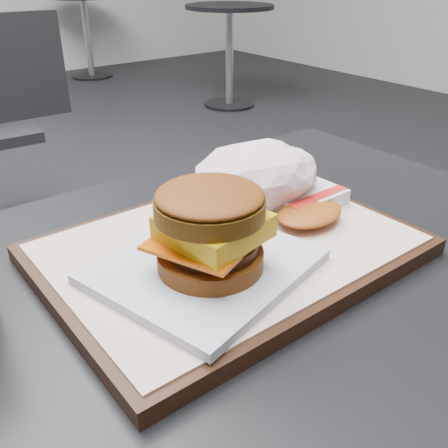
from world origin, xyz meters
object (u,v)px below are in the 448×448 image
customer_table (252,391)px  breakfast_sandwich (209,238)px  serving_tray (229,249)px  crumpled_wrapper (258,174)px  hash_brown (309,205)px

customer_table → breakfast_sandwich: (-0.07, -0.01, 0.24)m
serving_tray → crumpled_wrapper: crumpled_wrapper is taller
breakfast_sandwich → hash_brown: size_ratio=1.87×
serving_tray → breakfast_sandwich: breakfast_sandwich is taller
breakfast_sandwich → crumpled_wrapper: (0.14, 0.09, -0.00)m
serving_tray → hash_brown: size_ratio=3.16×
customer_table → crumpled_wrapper: bearing=48.4°
breakfast_sandwich → customer_table: bearing=5.6°
hash_brown → breakfast_sandwich: bearing=-169.7°
serving_tray → customer_table: bearing=-67.0°
customer_table → breakfast_sandwich: bearing=-174.4°
customer_table → breakfast_sandwich: size_ratio=3.55×
customer_table → hash_brown: hash_brown is taller
customer_table → crumpled_wrapper: size_ratio=4.99×
customer_table → serving_tray: bearing=113.0°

